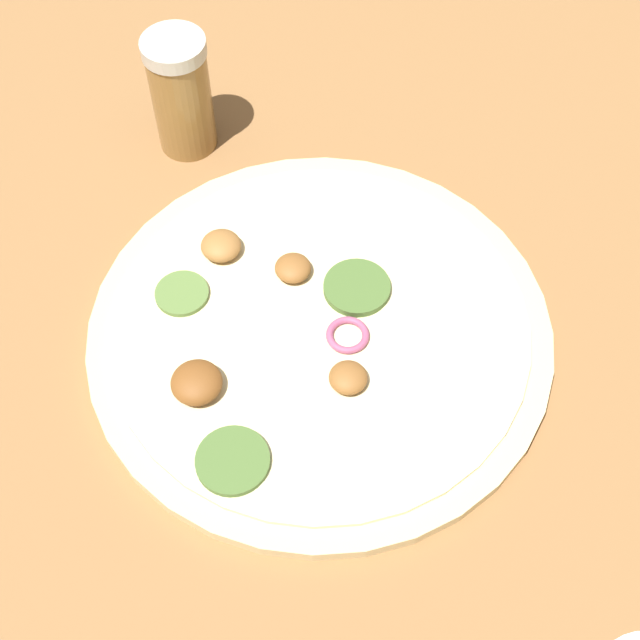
% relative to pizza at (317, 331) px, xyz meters
% --- Properties ---
extents(ground_plane, '(3.00, 3.00, 0.00)m').
position_rel_pizza_xyz_m(ground_plane, '(-0.00, 0.00, -0.01)').
color(ground_plane, olive).
extents(pizza, '(0.33, 0.33, 0.03)m').
position_rel_pizza_xyz_m(pizza, '(0.00, 0.00, 0.00)').
color(pizza, beige).
rests_on(pizza, ground_plane).
extents(spice_jar, '(0.05, 0.05, 0.11)m').
position_rel_pizza_xyz_m(spice_jar, '(-0.01, -0.22, 0.05)').
color(spice_jar, olive).
rests_on(spice_jar, ground_plane).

